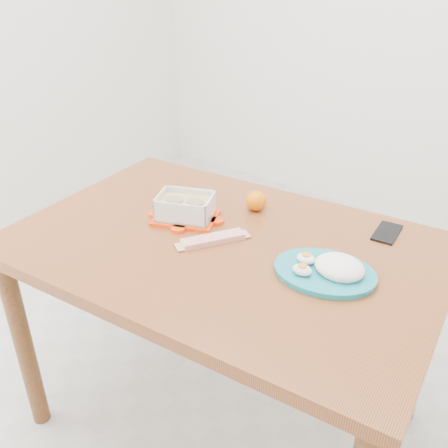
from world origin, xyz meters
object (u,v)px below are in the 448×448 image
Objects in this scene: dining_table at (224,268)px; food_container at (185,208)px; smartphone at (387,233)px; orange_fruit at (256,201)px; rice_plate at (330,269)px.

food_container reaches higher than dining_table.
smartphone is (0.54, 0.31, -0.04)m from food_container.
food_container is 0.63m from smartphone.
orange_fruit reaches higher than smartphone.
food_container is (-0.18, 0.04, 0.13)m from dining_table.
dining_table is 19.66× the size of orange_fruit.
food_container is at bearing -157.71° from smartphone.
dining_table is 0.51m from smartphone.
food_container reaches higher than rice_plate.
rice_plate is at bearing -103.36° from smartphone.
orange_fruit is at bearing 137.67° from rice_plate.
food_container is 0.24m from orange_fruit.
food_container is at bearing 164.98° from rice_plate.
food_container reaches higher than smartphone.
smartphone reaches higher than dining_table.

